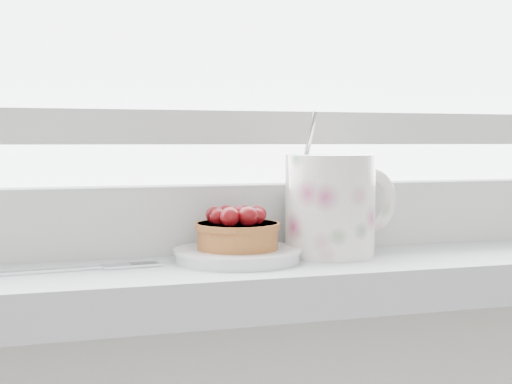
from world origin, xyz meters
name	(u,v)px	position (x,y,z in m)	size (l,w,h in m)	color
saucer	(238,255)	(0.00, 1.89, 0.95)	(0.12, 0.12, 0.01)	silver
raspberry_tart	(237,230)	(0.00, 1.89, 0.97)	(0.08, 0.08, 0.04)	brown
floral_mug	(333,203)	(0.11, 1.90, 0.99)	(0.14, 0.11, 0.15)	white
fork	(67,269)	(-0.16, 1.89, 0.94)	(0.17, 0.03, 0.00)	silver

